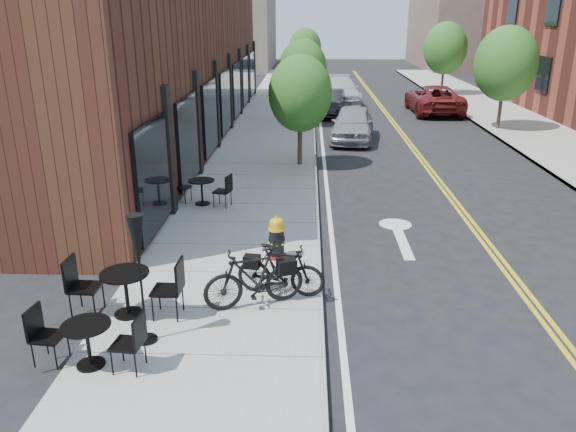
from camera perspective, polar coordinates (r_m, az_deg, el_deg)
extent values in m
plane|color=black|center=(11.75, 3.42, -6.40)|extent=(120.00, 120.00, 0.00)
cube|color=#9E9B93|center=(21.23, -2.56, 5.87)|extent=(4.00, 70.00, 0.12)
cube|color=#441F16|center=(25.36, -12.53, 15.60)|extent=(5.00, 28.00, 7.00)
cube|color=#726656|center=(59.04, -5.76, 19.60)|extent=(8.00, 14.00, 10.00)
cube|color=brown|center=(62.70, 18.24, 19.70)|extent=(10.00, 16.00, 12.00)
cylinder|color=#382B1E|center=(20.00, 1.21, 7.55)|extent=(0.16, 0.16, 1.61)
ellipsoid|color=#225A1C|center=(19.71, 1.24, 12.34)|extent=(2.20, 2.20, 2.64)
cylinder|color=#382B1E|center=(27.86, 1.48, 11.13)|extent=(0.16, 0.16, 1.68)
ellipsoid|color=#225A1C|center=(27.65, 1.51, 14.74)|extent=(2.30, 2.30, 2.76)
cylinder|color=#382B1E|center=(35.79, 1.63, 12.99)|extent=(0.16, 0.16, 1.57)
ellipsoid|color=#225A1C|center=(35.63, 1.65, 15.59)|extent=(2.10, 2.10, 2.52)
cylinder|color=#382B1E|center=(43.74, 1.73, 14.34)|extent=(0.16, 0.16, 1.71)
ellipsoid|color=#225A1C|center=(43.60, 1.75, 16.72)|extent=(2.40, 2.40, 2.88)
cylinder|color=#382B1E|center=(28.30, 20.73, 10.16)|extent=(0.16, 0.16, 1.82)
ellipsoid|color=#225A1C|center=(28.07, 21.25, 14.23)|extent=(2.80, 2.80, 3.36)
cylinder|color=#382B1E|center=(39.77, 15.41, 13.18)|extent=(0.16, 0.16, 1.82)
ellipsoid|color=#225A1C|center=(39.61, 15.69, 16.09)|extent=(2.80, 2.80, 3.36)
cylinder|color=maroon|center=(12.43, -1.14, -4.07)|extent=(0.46, 0.46, 0.06)
cylinder|color=black|center=(12.30, -1.15, -2.73)|extent=(0.35, 0.35, 0.63)
cylinder|color=yellow|center=(12.18, -1.16, -1.32)|extent=(0.40, 0.40, 0.04)
cylinder|color=yellow|center=(12.15, -1.17, -0.95)|extent=(0.34, 0.34, 0.15)
ellipsoid|color=yellow|center=(12.12, -1.17, -0.58)|extent=(0.33, 0.33, 0.18)
cylinder|color=yellow|center=(12.09, -1.17, -0.17)|extent=(0.06, 0.06, 0.06)
imported|color=black|center=(10.25, -3.47, -6.27)|extent=(1.95, 1.16, 1.13)
imported|color=black|center=(10.66, -0.76, -5.50)|extent=(1.75, 0.75, 1.02)
cylinder|color=black|center=(9.39, -19.37, -14.02)|extent=(0.48, 0.48, 0.03)
cylinder|color=black|center=(9.21, -19.61, -12.28)|extent=(0.06, 0.06, 0.68)
cylinder|color=black|center=(9.04, -19.87, -10.42)|extent=(0.82, 0.82, 0.03)
cylinder|color=black|center=(10.59, -15.87, -9.49)|extent=(0.51, 0.51, 0.03)
cylinder|color=black|center=(10.41, -16.07, -7.62)|extent=(0.07, 0.07, 0.79)
cylinder|color=black|center=(10.24, -16.29, -5.63)|extent=(0.88, 0.88, 0.03)
cylinder|color=black|center=(16.05, -8.67, 1.27)|extent=(0.53, 0.53, 0.03)
cylinder|color=black|center=(15.95, -8.74, 2.40)|extent=(0.07, 0.07, 0.67)
cylinder|color=black|center=(15.85, -8.80, 3.57)|extent=(0.91, 0.91, 0.03)
cylinder|color=black|center=(9.75, -14.16, -12.04)|extent=(0.36, 0.36, 0.04)
cylinder|color=black|center=(9.24, -14.72, -6.40)|extent=(0.04, 0.04, 2.12)
cone|color=black|center=(8.98, -15.07, -2.72)|extent=(0.26, 0.26, 0.94)
imported|color=gray|center=(24.55, 6.59, 9.28)|extent=(2.27, 4.48, 1.46)
imported|color=black|center=(30.86, 4.19, 11.40)|extent=(1.91, 4.21, 1.34)
imported|color=silver|center=(35.22, 5.28, 12.59)|extent=(2.46, 5.45, 1.55)
imported|color=maroon|center=(32.52, 14.59, 11.42)|extent=(2.55, 5.49, 1.52)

